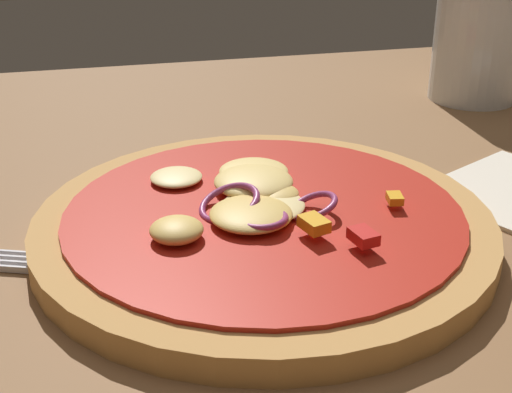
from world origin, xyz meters
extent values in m
cube|color=brown|center=(0.00, 0.00, 0.02)|extent=(1.24, 0.82, 0.03)
cylinder|color=tan|center=(0.03, -0.02, 0.04)|extent=(0.28, 0.28, 0.02)
cylinder|color=red|center=(0.03, -0.02, 0.05)|extent=(0.24, 0.24, 0.00)
ellipsoid|color=#E5BC60|center=(0.04, -0.01, 0.06)|extent=(0.03, 0.03, 0.01)
ellipsoid|color=#E5BC60|center=(0.02, -0.03, 0.06)|extent=(0.05, 0.05, 0.01)
ellipsoid|color=#EFCC72|center=(0.03, 0.01, 0.06)|extent=(0.05, 0.05, 0.01)
ellipsoid|color=#EFCC72|center=(0.03, 0.03, 0.06)|extent=(0.05, 0.05, 0.01)
ellipsoid|color=#F4DB8E|center=(-0.02, 0.04, 0.06)|extent=(0.03, 0.03, 0.01)
ellipsoid|color=#F4DB8E|center=(0.03, -0.02, 0.06)|extent=(0.05, 0.05, 0.01)
ellipsoid|color=#E5BC60|center=(-0.03, -0.04, 0.06)|extent=(0.03, 0.03, 0.01)
torus|color=#93386B|center=(0.02, -0.04, 0.06)|extent=(0.04, 0.04, 0.01)
torus|color=#93386B|center=(0.06, -0.03, 0.06)|extent=(0.04, 0.04, 0.01)
torus|color=#93386B|center=(0.01, -0.02, 0.06)|extent=(0.05, 0.05, 0.02)
cube|color=red|center=(0.07, -0.08, 0.06)|extent=(0.01, 0.02, 0.01)
cube|color=orange|center=(0.11, -0.03, 0.06)|extent=(0.01, 0.01, 0.00)
cube|color=orange|center=(0.05, -0.06, 0.06)|extent=(0.02, 0.02, 0.01)
cube|color=silver|center=(-0.13, -0.02, 0.04)|extent=(0.03, 0.01, 0.00)
cube|color=silver|center=(-0.12, -0.02, 0.04)|extent=(0.03, 0.01, 0.00)
cube|color=silver|center=(-0.12, -0.01, 0.04)|extent=(0.03, 0.01, 0.00)
cube|color=silver|center=(-0.12, -0.01, 0.04)|extent=(0.03, 0.01, 0.00)
cylinder|color=silver|center=(0.29, 0.21, 0.10)|extent=(0.08, 0.08, 0.13)
cylinder|color=#9E510F|center=(0.29, 0.21, 0.07)|extent=(0.07, 0.07, 0.07)
cylinder|color=white|center=(0.29, 0.21, 0.11)|extent=(0.07, 0.07, 0.01)
camera|label=1|loc=(-0.07, -0.41, 0.25)|focal=51.17mm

